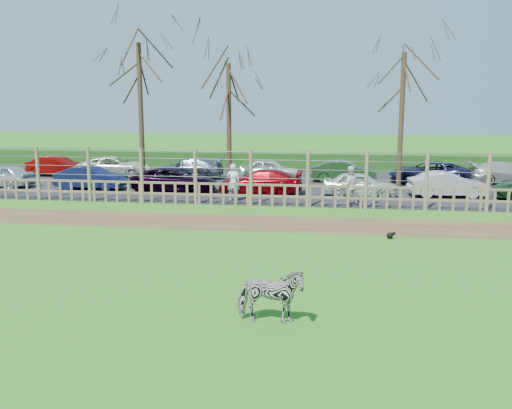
# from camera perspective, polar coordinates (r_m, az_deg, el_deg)

# --- Properties ---
(ground) EXTENTS (120.00, 120.00, 0.00)m
(ground) POSITION_cam_1_polar(r_m,az_deg,el_deg) (17.62, -4.37, -4.92)
(ground) COLOR #53972A
(ground) RESTS_ON ground
(dirt_strip) EXTENTS (34.00, 2.80, 0.01)m
(dirt_strip) POSITION_cam_1_polar(r_m,az_deg,el_deg) (21.90, -1.86, -1.79)
(dirt_strip) COLOR brown
(dirt_strip) RESTS_ON ground
(asphalt) EXTENTS (44.00, 13.00, 0.04)m
(asphalt) POSITION_cam_1_polar(r_m,az_deg,el_deg) (31.64, 1.23, 2.09)
(asphalt) COLOR #232326
(asphalt) RESTS_ON ground
(hedge) EXTENTS (46.00, 2.00, 1.10)m
(hedge) POSITION_cam_1_polar(r_m,az_deg,el_deg) (38.48, 2.47, 4.40)
(hedge) COLOR #1E4716
(hedge) RESTS_ON ground
(fence) EXTENTS (30.16, 0.16, 2.50)m
(fence) POSITION_cam_1_polar(r_m,az_deg,el_deg) (25.15, -0.51, 1.68)
(fence) COLOR brown
(fence) RESTS_ON ground
(tree_left) EXTENTS (4.80, 4.80, 7.88)m
(tree_left) POSITION_cam_1_polar(r_m,az_deg,el_deg) (30.82, -11.56, 12.09)
(tree_left) COLOR #3D2B1E
(tree_left) RESTS_ON ground
(tree_mid) EXTENTS (4.80, 4.80, 6.83)m
(tree_mid) POSITION_cam_1_polar(r_m,az_deg,el_deg) (30.61, -2.75, 10.90)
(tree_mid) COLOR #3D2B1E
(tree_mid) RESTS_ON ground
(tree_right) EXTENTS (4.80, 4.80, 7.35)m
(tree_right) POSITION_cam_1_polar(r_m,az_deg,el_deg) (30.76, 14.48, 11.28)
(tree_right) COLOR #3D2B1E
(tree_right) RESTS_ON ground
(zebra) EXTENTS (1.45, 0.68, 1.22)m
(zebra) POSITION_cam_1_polar(r_m,az_deg,el_deg) (12.14, 1.42, -9.13)
(zebra) COLOR gray
(zebra) RESTS_ON ground
(visitor_a) EXTENTS (0.68, 0.49, 1.72)m
(visitor_a) POSITION_cam_1_polar(r_m,az_deg,el_deg) (26.16, -2.29, 2.24)
(visitor_a) COLOR silver
(visitor_a) RESTS_ON asphalt
(visitor_b) EXTENTS (0.98, 0.85, 1.72)m
(visitor_b) POSITION_cam_1_polar(r_m,az_deg,el_deg) (25.56, 9.37, 1.91)
(visitor_b) COLOR silver
(visitor_b) RESTS_ON asphalt
(crow) EXTENTS (0.30, 0.22, 0.25)m
(crow) POSITION_cam_1_polar(r_m,az_deg,el_deg) (19.89, 13.28, -3.01)
(crow) COLOR black
(crow) RESTS_ON ground
(car_0) EXTENTS (3.63, 1.70, 1.20)m
(car_0) POSITION_cam_1_polar(r_m,az_deg,el_deg) (33.19, -24.14, 2.64)
(car_0) COLOR #B0C2C8
(car_0) RESTS_ON asphalt
(car_1) EXTENTS (3.64, 1.27, 1.20)m
(car_1) POSITION_cam_1_polar(r_m,az_deg,el_deg) (30.81, -16.20, 2.60)
(car_1) COLOR #161B52
(car_1) RESTS_ON asphalt
(car_2) EXTENTS (4.38, 2.14, 1.20)m
(car_2) POSITION_cam_1_polar(r_m,az_deg,el_deg) (29.07, -8.11, 2.46)
(car_2) COLOR black
(car_2) RESTS_ON asphalt
(car_3) EXTENTS (4.18, 1.79, 1.20)m
(car_3) POSITION_cam_1_polar(r_m,az_deg,el_deg) (28.11, 0.45, 2.29)
(car_3) COLOR maroon
(car_3) RESTS_ON asphalt
(car_4) EXTENTS (3.63, 1.71, 1.20)m
(car_4) POSITION_cam_1_polar(r_m,az_deg,el_deg) (27.67, 10.37, 1.98)
(car_4) COLOR silver
(car_4) RESTS_ON asphalt
(car_5) EXTENTS (3.76, 1.65, 1.20)m
(car_5) POSITION_cam_1_polar(r_m,az_deg,el_deg) (28.73, 18.60, 1.91)
(car_5) COLOR silver
(car_5) RESTS_ON asphalt
(car_7) EXTENTS (3.74, 1.58, 1.20)m
(car_7) POSITION_cam_1_polar(r_m,az_deg,el_deg) (36.66, -19.26, 3.65)
(car_7) COLOR #850706
(car_7) RESTS_ON asphalt
(car_8) EXTENTS (4.53, 2.50, 1.20)m
(car_8) POSITION_cam_1_polar(r_m,az_deg,el_deg) (35.44, -13.91, 3.71)
(car_8) COLOR white
(car_8) RESTS_ON asphalt
(car_9) EXTENTS (4.18, 1.79, 1.20)m
(car_9) POSITION_cam_1_polar(r_m,az_deg,el_deg) (33.90, -6.76, 3.65)
(car_9) COLOR #52576C
(car_9) RESTS_ON asphalt
(car_10) EXTENTS (3.54, 1.46, 1.20)m
(car_10) POSITION_cam_1_polar(r_m,az_deg,el_deg) (32.84, 1.40, 3.49)
(car_10) COLOR silver
(car_10) RESTS_ON asphalt
(car_11) EXTENTS (3.70, 1.45, 1.20)m
(car_11) POSITION_cam_1_polar(r_m,az_deg,el_deg) (32.48, 8.79, 3.29)
(car_11) COLOR #224A21
(car_11) RESTS_ON asphalt
(car_12) EXTENTS (4.39, 2.15, 1.20)m
(car_12) POSITION_cam_1_polar(r_m,az_deg,el_deg) (33.12, 16.91, 3.10)
(car_12) COLOR #1A193C
(car_12) RESTS_ON asphalt
(car_13) EXTENTS (4.16, 1.75, 1.20)m
(car_13) POSITION_cam_1_polar(r_m,az_deg,el_deg) (34.39, 23.84, 2.91)
(car_13) COLOR beige
(car_13) RESTS_ON asphalt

